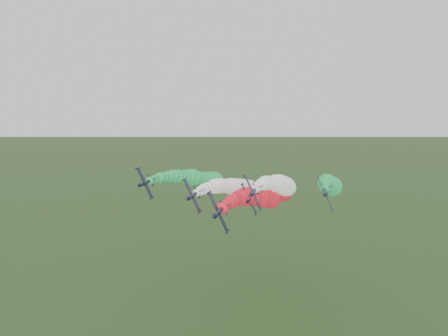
# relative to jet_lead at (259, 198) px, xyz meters

# --- Properties ---
(jet_lead) EXTENTS (9.73, 67.44, 16.42)m
(jet_lead) POSITION_rel_jet_lead_xyz_m (0.00, 0.00, 0.00)
(jet_lead) COLOR black
(jet_lead) RESTS_ON ground
(jet_inner_left) EXTENTS (10.24, 67.95, 16.94)m
(jet_inner_left) POSITION_rel_jet_lead_xyz_m (-9.52, 16.65, -0.44)
(jet_inner_left) COLOR black
(jet_inner_left) RESTS_ON ground
(jet_inner_right) EXTENTS (9.62, 67.33, 16.32)m
(jet_inner_right) POSITION_rel_jet_lead_xyz_m (4.67, 16.42, 1.08)
(jet_inner_right) COLOR black
(jet_inner_right) RESTS_ON ground
(jet_outer_left) EXTENTS (10.48, 68.19, 17.18)m
(jet_outer_left) POSITION_rel_jet_lead_xyz_m (-23.97, 23.96, 0.81)
(jet_outer_left) COLOR black
(jet_outer_left) RESTS_ON ground
(jet_outer_right) EXTENTS (9.63, 67.34, 16.32)m
(jet_outer_right) POSITION_rel_jet_lead_xyz_m (20.59, 19.22, 1.18)
(jet_outer_right) COLOR black
(jet_outer_right) RESTS_ON ground
(jet_trail) EXTENTS (10.20, 67.91, 16.90)m
(jet_trail) POSITION_rel_jet_lead_xyz_m (2.36, 29.14, -3.22)
(jet_trail) COLOR black
(jet_trail) RESTS_ON ground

